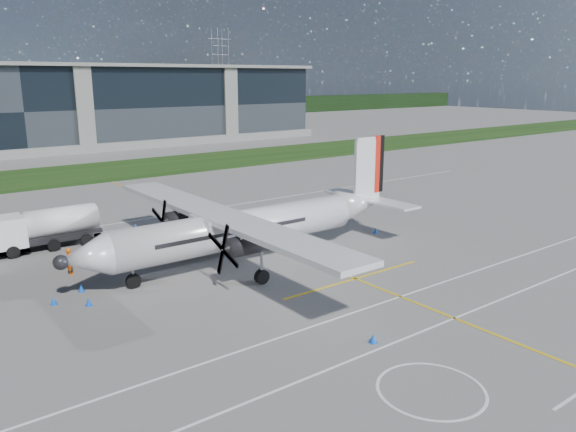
{
  "coord_description": "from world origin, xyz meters",
  "views": [
    {
      "loc": [
        -22.07,
        -31.59,
        13.17
      ],
      "look_at": [
        1.64,
        -0.31,
        3.42
      ],
      "focal_mm": 35.0,
      "sensor_mm": 36.0,
      "label": 1
    }
  ],
  "objects_px": {
    "safety_cone_tail": "(376,230)",
    "safety_cone_nose_stbd": "(81,288)",
    "pylon_east": "(221,72)",
    "ground_crew_person": "(70,259)",
    "safety_cone_nose_port": "(89,302)",
    "safety_cone_fwd": "(54,300)",
    "baggage_tug": "(118,245)",
    "turboprop_aircraft": "(250,205)",
    "fuel_tanker_truck": "(38,230)",
    "safety_cone_stbdwing": "(135,226)",
    "safety_cone_portwing": "(373,338)"
  },
  "relations": [
    {
      "from": "pylon_east",
      "to": "fuel_tanker_truck",
      "type": "bearing_deg",
      "value": -125.49
    },
    {
      "from": "safety_cone_fwd",
      "to": "safety_cone_nose_stbd",
      "type": "height_order",
      "value": "same"
    },
    {
      "from": "baggage_tug",
      "to": "safety_cone_portwing",
      "type": "distance_m",
      "value": 22.1
    },
    {
      "from": "baggage_tug",
      "to": "safety_cone_nose_port",
      "type": "height_order",
      "value": "baggage_tug"
    },
    {
      "from": "safety_cone_stbdwing",
      "to": "safety_cone_nose_port",
      "type": "relative_size",
      "value": 1.0
    },
    {
      "from": "pylon_east",
      "to": "ground_crew_person",
      "type": "height_order",
      "value": "pylon_east"
    },
    {
      "from": "safety_cone_nose_stbd",
      "to": "safety_cone_portwing",
      "type": "bearing_deg",
      "value": -59.09
    },
    {
      "from": "safety_cone_tail",
      "to": "safety_cone_portwing",
      "type": "relative_size",
      "value": 1.0
    },
    {
      "from": "ground_crew_person",
      "to": "safety_cone_tail",
      "type": "relative_size",
      "value": 4.31
    },
    {
      "from": "fuel_tanker_truck",
      "to": "turboprop_aircraft",
      "type": "bearing_deg",
      "value": -47.04
    },
    {
      "from": "safety_cone_fwd",
      "to": "safety_cone_nose_port",
      "type": "xyz_separation_m",
      "value": [
        1.6,
        -1.42,
        0.0
      ]
    },
    {
      "from": "pylon_east",
      "to": "fuel_tanker_truck",
      "type": "xyz_separation_m",
      "value": [
        -97.11,
        -136.18,
        -13.43
      ]
    },
    {
      "from": "safety_cone_stbdwing",
      "to": "safety_cone_tail",
      "type": "bearing_deg",
      "value": -40.75
    },
    {
      "from": "pylon_east",
      "to": "safety_cone_fwd",
      "type": "xyz_separation_m",
      "value": [
        -99.37,
        -148.33,
        -14.75
      ]
    },
    {
      "from": "safety_cone_nose_port",
      "to": "safety_cone_stbdwing",
      "type": "bearing_deg",
      "value": 58.72
    },
    {
      "from": "pylon_east",
      "to": "ground_crew_person",
      "type": "distance_m",
      "value": 173.81
    },
    {
      "from": "fuel_tanker_truck",
      "to": "safety_cone_nose_port",
      "type": "height_order",
      "value": "fuel_tanker_truck"
    },
    {
      "from": "safety_cone_fwd",
      "to": "safety_cone_portwing",
      "type": "xyz_separation_m",
      "value": [
        11.59,
        -14.99,
        0.0
      ]
    },
    {
      "from": "fuel_tanker_truck",
      "to": "safety_cone_nose_stbd",
      "type": "height_order",
      "value": "fuel_tanker_truck"
    },
    {
      "from": "safety_cone_fwd",
      "to": "safety_cone_nose_stbd",
      "type": "xyz_separation_m",
      "value": [
        1.96,
        1.1,
        0.0
      ]
    },
    {
      "from": "ground_crew_person",
      "to": "safety_cone_nose_port",
      "type": "relative_size",
      "value": 4.31
    },
    {
      "from": "safety_cone_nose_port",
      "to": "fuel_tanker_truck",
      "type": "bearing_deg",
      "value": 87.22
    },
    {
      "from": "ground_crew_person",
      "to": "safety_cone_nose_port",
      "type": "xyz_separation_m",
      "value": [
        -0.81,
        -6.17,
        -0.83
      ]
    },
    {
      "from": "safety_cone_stbdwing",
      "to": "safety_cone_nose_stbd",
      "type": "xyz_separation_m",
      "value": [
        -8.6,
        -12.24,
        0.0
      ]
    },
    {
      "from": "pylon_east",
      "to": "safety_cone_nose_stbd",
      "type": "distance_m",
      "value": 177.16
    },
    {
      "from": "ground_crew_person",
      "to": "pylon_east",
      "type": "bearing_deg",
      "value": -18.88
    },
    {
      "from": "fuel_tanker_truck",
      "to": "safety_cone_nose_port",
      "type": "relative_size",
      "value": 16.75
    },
    {
      "from": "ground_crew_person",
      "to": "safety_cone_fwd",
      "type": "xyz_separation_m",
      "value": [
        -2.41,
        -4.75,
        -0.83
      ]
    },
    {
      "from": "safety_cone_stbdwing",
      "to": "safety_cone_tail",
      "type": "xyz_separation_m",
      "value": [
        16.08,
        -13.85,
        0.0
      ]
    },
    {
      "from": "baggage_tug",
      "to": "safety_cone_fwd",
      "type": "xyz_separation_m",
      "value": [
        -6.44,
        -6.49,
        -0.7
      ]
    },
    {
      "from": "fuel_tanker_truck",
      "to": "safety_cone_fwd",
      "type": "distance_m",
      "value": 12.43
    },
    {
      "from": "safety_cone_portwing",
      "to": "safety_cone_nose_stbd",
      "type": "height_order",
      "value": "same"
    },
    {
      "from": "safety_cone_portwing",
      "to": "safety_cone_nose_port",
      "type": "height_order",
      "value": "same"
    },
    {
      "from": "safety_cone_tail",
      "to": "safety_cone_nose_port",
      "type": "relative_size",
      "value": 1.0
    },
    {
      "from": "ground_crew_person",
      "to": "safety_cone_nose_port",
      "type": "bearing_deg",
      "value": -172.37
    },
    {
      "from": "baggage_tug",
      "to": "ground_crew_person",
      "type": "relative_size",
      "value": 1.47
    },
    {
      "from": "baggage_tug",
      "to": "safety_cone_tail",
      "type": "relative_size",
      "value": 6.35
    },
    {
      "from": "pylon_east",
      "to": "ground_crew_person",
      "type": "bearing_deg",
      "value": -124.03
    },
    {
      "from": "safety_cone_tail",
      "to": "safety_cone_nose_stbd",
      "type": "xyz_separation_m",
      "value": [
        -24.68,
        1.62,
        0.0
      ]
    },
    {
      "from": "safety_cone_portwing",
      "to": "safety_cone_nose_stbd",
      "type": "distance_m",
      "value": 18.75
    },
    {
      "from": "fuel_tanker_truck",
      "to": "safety_cone_portwing",
      "type": "xyz_separation_m",
      "value": [
        9.33,
        -27.14,
        -1.32
      ]
    },
    {
      "from": "safety_cone_stbdwing",
      "to": "safety_cone_fwd",
      "type": "xyz_separation_m",
      "value": [
        -10.56,
        -13.33,
        0.0
      ]
    },
    {
      "from": "pylon_east",
      "to": "safety_cone_nose_stbd",
      "type": "xyz_separation_m",
      "value": [
        -97.41,
        -147.23,
        -14.75
      ]
    },
    {
      "from": "turboprop_aircraft",
      "to": "safety_cone_nose_stbd",
      "type": "relative_size",
      "value": 56.12
    },
    {
      "from": "safety_cone_portwing",
      "to": "safety_cone_fwd",
      "type": "bearing_deg",
      "value": 127.72
    },
    {
      "from": "safety_cone_nose_stbd",
      "to": "turboprop_aircraft",
      "type": "bearing_deg",
      "value": -6.74
    },
    {
      "from": "safety_cone_nose_stbd",
      "to": "safety_cone_nose_port",
      "type": "distance_m",
      "value": 2.54
    },
    {
      "from": "turboprop_aircraft",
      "to": "ground_crew_person",
      "type": "bearing_deg",
      "value": 156.17
    },
    {
      "from": "safety_cone_nose_stbd",
      "to": "safety_cone_nose_port",
      "type": "relative_size",
      "value": 1.0
    },
    {
      "from": "safety_cone_tail",
      "to": "safety_cone_portwing",
      "type": "distance_m",
      "value": 20.88
    }
  ]
}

